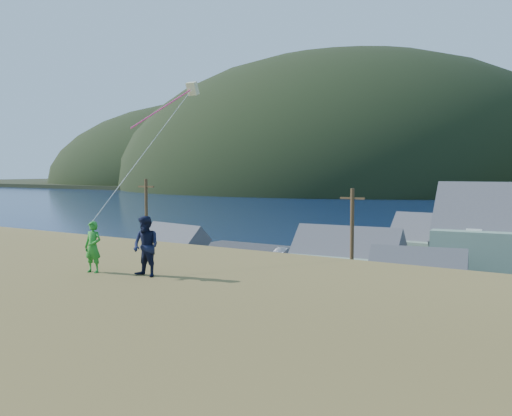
# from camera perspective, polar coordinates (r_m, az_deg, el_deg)

# --- Properties ---
(ground) EXTENTS (900.00, 900.00, 0.00)m
(ground) POSITION_cam_1_polar(r_m,az_deg,el_deg) (34.91, 9.84, -13.36)
(ground) COLOR #0A1638
(ground) RESTS_ON ground
(grass_strip) EXTENTS (110.00, 8.00, 0.10)m
(grass_strip) POSITION_cam_1_polar(r_m,az_deg,el_deg) (33.15, 8.41, -14.19)
(grass_strip) COLOR #4C3D19
(grass_strip) RESTS_ON ground
(waterfront_lot) EXTENTS (72.00, 36.00, 0.12)m
(waterfront_lot) POSITION_cam_1_polar(r_m,az_deg,el_deg) (50.46, 17.69, -8.04)
(waterfront_lot) COLOR #28282B
(waterfront_lot) RESTS_ON ground
(wharf) EXTENTS (26.00, 14.00, 0.90)m
(wharf) POSITION_cam_1_polar(r_m,az_deg,el_deg) (73.84, 18.09, -4.01)
(wharf) COLOR gray
(wharf) RESTS_ON ground
(shed_teal) EXTENTS (8.49, 6.62, 6.00)m
(shed_teal) POSITION_cam_1_polar(r_m,az_deg,el_deg) (56.67, -8.62, -4.36)
(shed_teal) COLOR #2E666C
(shed_teal) RESTS_ON waterfront_lot
(shed_palegreen_near) EXTENTS (9.65, 6.56, 6.65)m
(shed_palegreen_near) POSITION_cam_1_polar(r_m,az_deg,el_deg) (48.57, 8.92, -5.42)
(shed_palegreen_near) COLOR slate
(shed_palegreen_near) RESTS_ON waterfront_lot
(shed_white) EXTENTS (7.76, 5.94, 5.53)m
(shed_white) POSITION_cam_1_polar(r_m,az_deg,el_deg) (43.56, 15.77, -7.08)
(shed_white) COLOR silver
(shed_white) RESTS_ON waterfront_lot
(shed_palegreen_far) EXTENTS (10.97, 6.50, 7.26)m
(shed_palegreen_far) POSITION_cam_1_polar(r_m,az_deg,el_deg) (58.31, 18.46, -3.77)
(shed_palegreen_far) COLOR slate
(shed_palegreen_far) RESTS_ON waterfront_lot
(utility_poles) EXTENTS (30.18, 0.24, 9.47)m
(utility_poles) POSITION_cam_1_polar(r_m,az_deg,el_deg) (36.26, 7.03, -5.01)
(utility_poles) COLOR #47331E
(utility_poles) RESTS_ON waterfront_lot
(parked_cars) EXTENTS (24.89, 13.07, 1.55)m
(parked_cars) POSITION_cam_1_polar(r_m,az_deg,el_deg) (57.14, 9.33, -5.72)
(parked_cars) COLOR black
(parked_cars) RESTS_ON waterfront_lot
(kite_flyer_green) EXTENTS (0.62, 0.47, 1.55)m
(kite_flyer_green) POSITION_cam_1_polar(r_m,az_deg,el_deg) (17.86, -15.99, -3.76)
(kite_flyer_green) COLOR #258A29
(kite_flyer_green) RESTS_ON hillside
(kite_flyer_navy) EXTENTS (0.87, 0.69, 1.76)m
(kite_flyer_navy) POSITION_cam_1_polar(r_m,az_deg,el_deg) (16.80, -10.96, -3.78)
(kite_flyer_navy) COLOR #121833
(kite_flyer_navy) RESTS_ON hillside
(kite_rig) EXTENTS (1.91, 4.11, 9.59)m
(kite_rig) POSITION_cam_1_polar(r_m,az_deg,el_deg) (25.04, -6.94, 11.33)
(kite_rig) COLOR beige
(kite_rig) RESTS_ON ground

